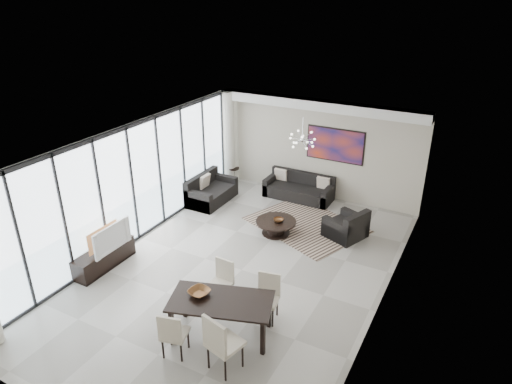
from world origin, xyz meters
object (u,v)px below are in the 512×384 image
Objects in this scene: coffee_table at (276,226)px; sofa_main at (299,190)px; tv_console at (104,257)px; dining_table at (221,304)px; television at (109,237)px.

sofa_main is (-0.33, 2.24, 0.04)m from coffee_table.
tv_console is (-2.40, -5.38, -0.01)m from sofa_main.
sofa_main is at bearing 66.00° from tv_console.
sofa_main is at bearing 100.03° from dining_table.
dining_table is (3.30, -0.68, -0.11)m from television.
television is at bearing 168.41° from dining_table.
television is 0.52× the size of dining_table.
dining_table is at bearing -101.69° from television.
coffee_table is at bearing -39.90° from television.
television is (-2.56, -3.07, 0.57)m from coffee_table.
sofa_main is at bearing -22.92° from television.
sofa_main is 1.31× the size of tv_console.
dining_table is (3.46, -0.61, 0.43)m from tv_console.
coffee_table is at bearing 101.07° from dining_table.
sofa_main reaches higher than tv_console.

